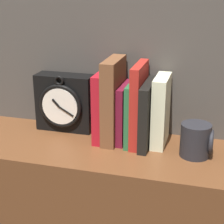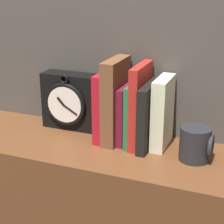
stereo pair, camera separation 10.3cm
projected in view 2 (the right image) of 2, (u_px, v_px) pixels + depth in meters
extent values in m
cube|color=#47423D|center=(134.00, 6.00, 1.08)|extent=(6.00, 0.05, 2.60)
cube|color=black|center=(71.00, 101.00, 1.19)|extent=(0.18, 0.07, 0.18)
torus|color=black|center=(65.00, 104.00, 1.15)|extent=(0.14, 0.01, 0.14)
cylinder|color=white|center=(65.00, 105.00, 1.15)|extent=(0.11, 0.01, 0.11)
cube|color=black|center=(61.00, 101.00, 1.14)|extent=(0.03, 0.00, 0.03)
cube|color=black|center=(70.00, 110.00, 1.14)|extent=(0.05, 0.00, 0.03)
torus|color=black|center=(64.00, 79.00, 1.12)|extent=(0.03, 0.01, 0.03)
cube|color=#AE1521|center=(106.00, 106.00, 1.10)|extent=(0.03, 0.14, 0.20)
cube|color=brown|center=(116.00, 101.00, 1.08)|extent=(0.04, 0.15, 0.24)
cube|color=maroon|center=(127.00, 113.00, 1.09)|extent=(0.02, 0.13, 0.17)
cube|color=#286439|center=(134.00, 113.00, 1.07)|extent=(0.01, 0.14, 0.18)
cube|color=#AE241C|center=(140.00, 105.00, 1.06)|extent=(0.02, 0.15, 0.23)
cube|color=black|center=(149.00, 116.00, 1.05)|extent=(0.03, 0.16, 0.19)
cube|color=beige|center=(163.00, 113.00, 1.05)|extent=(0.04, 0.12, 0.20)
cylinder|color=#232328|center=(195.00, 144.00, 0.98)|extent=(0.08, 0.08, 0.09)
torus|color=#232328|center=(211.00, 146.00, 0.97)|extent=(0.01, 0.07, 0.07)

